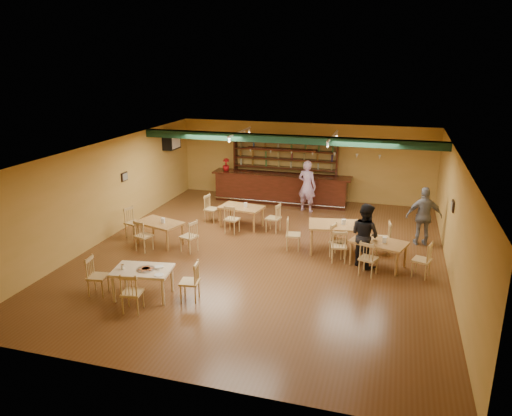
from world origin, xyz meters
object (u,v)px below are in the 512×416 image
(dining_table_c, at_px, (160,233))
(patron_bar, at_px, (307,186))
(dining_table_b, at_px, (338,238))
(dining_table_d, at_px, (378,254))
(patron_right_a, at_px, (365,235))
(near_table, at_px, (143,283))
(dining_table_a, at_px, (242,216))
(bar_counter, at_px, (281,188))

(dining_table_c, relative_size, patron_bar, 0.73)
(dining_table_b, bearing_deg, dining_table_c, -179.94)
(dining_table_b, relative_size, patron_bar, 0.88)
(dining_table_d, xyz_separation_m, patron_right_a, (-0.37, -0.05, 0.52))
(dining_table_c, distance_m, dining_table_d, 6.39)
(dining_table_c, distance_m, near_table, 3.45)
(dining_table_a, bearing_deg, dining_table_b, -11.85)
(dining_table_a, distance_m, near_table, 5.44)
(near_table, xyz_separation_m, patron_right_a, (4.80, 3.31, 0.51))
(dining_table_c, bearing_deg, near_table, -52.73)
(bar_counter, xyz_separation_m, patron_bar, (1.17, -0.83, 0.38))
(dining_table_b, bearing_deg, dining_table_d, -42.22)
(bar_counter, bearing_deg, near_table, -98.39)
(bar_counter, height_order, near_table, bar_counter)
(dining_table_a, bearing_deg, bar_counter, 88.48)
(near_table, bearing_deg, bar_counter, 72.74)
(dining_table_b, height_order, dining_table_d, dining_table_b)
(bar_counter, distance_m, dining_table_a, 3.18)
(dining_table_a, height_order, patron_right_a, patron_right_a)
(bar_counter, bearing_deg, patron_bar, -35.21)
(dining_table_b, xyz_separation_m, dining_table_d, (1.17, -0.75, -0.06))
(patron_bar, bearing_deg, dining_table_c, 67.11)
(dining_table_c, height_order, dining_table_d, dining_table_d)
(dining_table_a, relative_size, dining_table_c, 1.01)
(dining_table_a, bearing_deg, patron_right_a, -17.55)
(dining_table_c, relative_size, patron_right_a, 0.79)
(patron_right_a, bearing_deg, near_table, 72.33)
(dining_table_a, relative_size, dining_table_d, 0.98)
(bar_counter, distance_m, patron_right_a, 6.30)
(dining_table_c, bearing_deg, patron_bar, 67.41)
(dining_table_d, bearing_deg, dining_table_b, 165.58)
(patron_bar, bearing_deg, patron_right_a, 134.84)
(patron_bar, height_order, patron_right_a, patron_bar)
(bar_counter, distance_m, patron_bar, 1.48)
(dining_table_a, distance_m, dining_table_c, 2.87)
(dining_table_d, distance_m, near_table, 6.17)
(bar_counter, relative_size, dining_table_c, 3.90)
(dining_table_b, bearing_deg, dining_table_a, 149.34)
(dining_table_d, bearing_deg, dining_table_a, 173.90)
(dining_table_d, height_order, patron_bar, patron_bar)
(dining_table_d, bearing_deg, dining_table_c, -160.58)
(patron_bar, bearing_deg, dining_table_a, 68.79)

